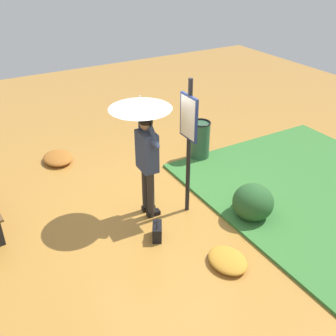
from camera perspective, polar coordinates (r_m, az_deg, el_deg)
ground_plane at (r=6.86m, az=-0.84°, el=-5.73°), size 18.00×18.00×0.00m
grass_verge at (r=7.68m, az=21.68°, el=-3.61°), size 4.80×4.00×0.05m
person_with_umbrella at (r=6.02m, az=-3.59°, el=5.85°), size 0.96×0.96×2.04m
info_sign_post at (r=6.09m, az=2.99°, el=5.08°), size 0.44×0.07×2.30m
handbag at (r=6.16m, az=-1.57°, el=-9.08°), size 0.33×0.27×0.37m
trash_bin at (r=8.22m, az=4.63°, el=3.99°), size 0.42×0.42×0.83m
shrub_cluster at (r=6.66m, az=12.05°, el=-4.75°), size 0.74×0.67×0.61m
leaf_pile_near_person at (r=5.82m, az=8.59°, el=-12.99°), size 0.63×0.51×0.14m
leaf_pile_by_bench at (r=8.54m, az=-15.59°, el=1.42°), size 0.73×0.59×0.16m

